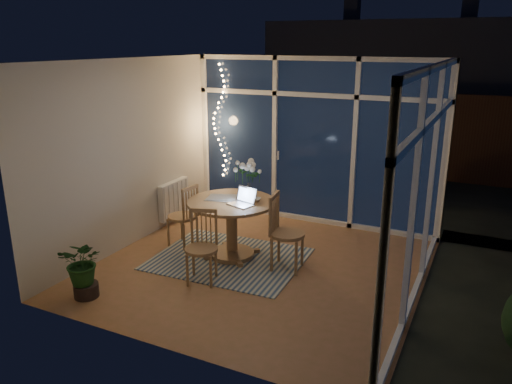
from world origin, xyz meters
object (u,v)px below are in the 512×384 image
(flower_vase, at_px, (249,189))
(dining_table, at_px, (232,229))
(laptop, at_px, (240,196))
(chair_left, at_px, (182,215))
(potted_plant, at_px, (84,266))
(chair_right, at_px, (288,232))
(chair_front, at_px, (201,247))

(flower_vase, bearing_deg, dining_table, -110.96)
(laptop, xyz_separation_m, flower_vase, (-0.08, 0.38, -0.01))
(chair_left, bearing_deg, potted_plant, 1.69)
(chair_right, relative_size, chair_front, 1.12)
(chair_left, xyz_separation_m, potted_plant, (-0.15, -1.74, -0.08))
(laptop, bearing_deg, chair_front, -85.53)
(chair_front, height_order, laptop, laptop)
(dining_table, relative_size, chair_right, 1.16)
(laptop, relative_size, flower_vase, 1.51)
(laptop, relative_size, potted_plant, 0.42)
(laptop, bearing_deg, chair_left, -170.36)
(chair_right, xyz_separation_m, potted_plant, (-1.78, -1.69, -0.12))
(potted_plant, bearing_deg, laptop, 54.44)
(dining_table, xyz_separation_m, chair_right, (0.81, -0.02, 0.11))
(chair_front, xyz_separation_m, potted_plant, (-1.00, -0.90, -0.07))
(potted_plant, bearing_deg, chair_front, 42.01)
(chair_right, bearing_deg, dining_table, 81.52)
(chair_left, bearing_deg, laptop, 89.50)
(chair_left, height_order, flower_vase, flower_vase)
(chair_right, bearing_deg, chair_front, 128.24)
(laptop, xyz_separation_m, potted_plant, (-1.15, -1.61, -0.53))
(dining_table, distance_m, chair_right, 0.82)
(laptop, bearing_deg, potted_plant, -108.73)
(chair_front, relative_size, flower_vase, 4.29)
(chair_right, bearing_deg, flower_vase, 59.50)
(dining_table, bearing_deg, laptop, -27.36)
(chair_right, height_order, laptop, laptop)
(flower_vase, relative_size, potted_plant, 0.28)
(flower_vase, bearing_deg, chair_right, -23.54)
(dining_table, bearing_deg, chair_front, -87.92)
(chair_right, distance_m, potted_plant, 2.46)
(flower_vase, bearing_deg, laptop, -78.63)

